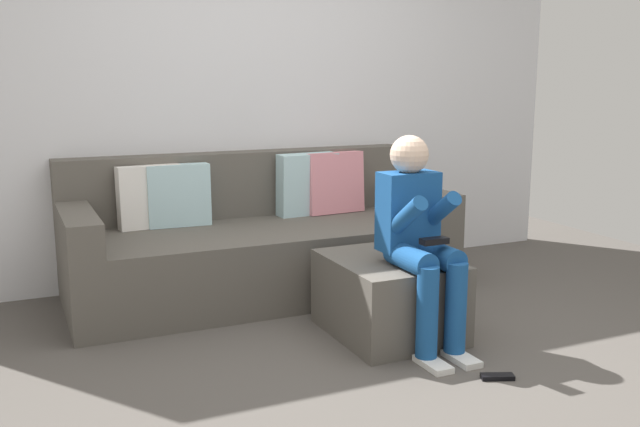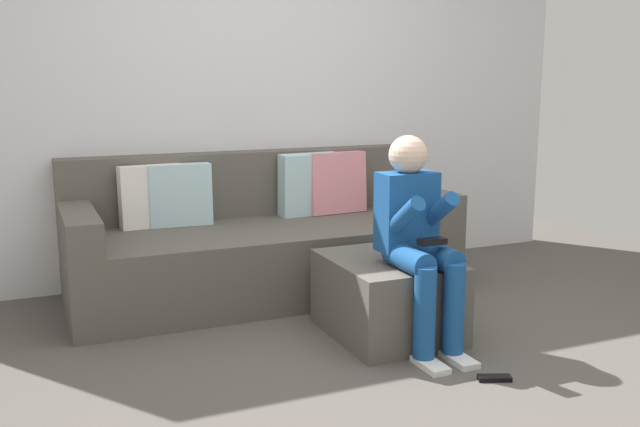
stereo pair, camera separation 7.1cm
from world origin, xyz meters
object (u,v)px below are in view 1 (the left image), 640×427
couch_sectional (258,242)px  person_seated (419,233)px  ottoman (389,296)px  remote_near_ottoman (497,377)px

couch_sectional → person_seated: 1.33m
ottoman → person_seated: size_ratio=0.67×
couch_sectional → person_seated: person_seated is taller
remote_near_ottoman → ottoman: bearing=124.8°
ottoman → person_seated: person_seated is taller
person_seated → remote_near_ottoman: size_ratio=7.14×
couch_sectional → remote_near_ottoman: (0.55, -1.75, -0.31)m
couch_sectional → person_seated: bearing=-70.6°
ottoman → person_seated: bearing=-75.9°
ottoman → person_seated: (0.05, -0.20, 0.38)m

